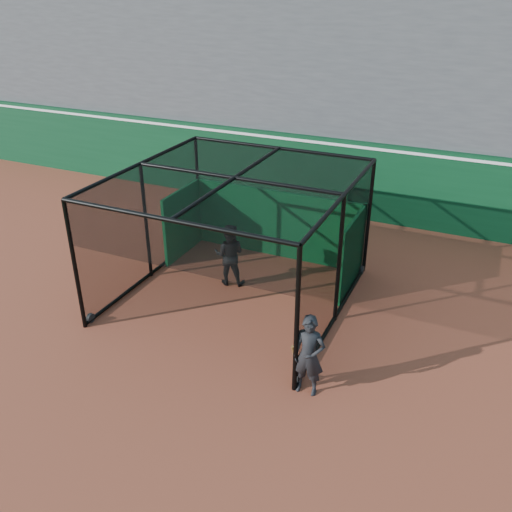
% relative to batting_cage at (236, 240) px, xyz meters
% --- Properties ---
extents(ground, '(120.00, 120.00, 0.00)m').
position_rel_batting_cage_xyz_m(ground, '(-0.49, -2.35, -1.51)').
color(ground, brown).
rests_on(ground, ground).
extents(outfield_wall, '(50.00, 0.50, 2.50)m').
position_rel_batting_cage_xyz_m(outfield_wall, '(-0.49, 6.15, -0.22)').
color(outfield_wall, '#0A381C').
rests_on(outfield_wall, ground).
extents(grandstand, '(50.00, 7.85, 8.95)m').
position_rel_batting_cage_xyz_m(grandstand, '(-0.49, 9.92, 2.97)').
color(grandstand, '#4C4C4F').
rests_on(grandstand, ground).
extents(batting_cage, '(5.08, 5.26, 3.03)m').
position_rel_batting_cage_xyz_m(batting_cage, '(0.00, 0.00, 0.00)').
color(batting_cage, black).
rests_on(batting_cage, ground).
extents(batter, '(0.91, 0.79, 1.61)m').
position_rel_batting_cage_xyz_m(batter, '(-0.44, 0.51, -0.71)').
color(batter, black).
rests_on(batter, ground).
extents(on_deck_player, '(0.64, 0.44, 1.64)m').
position_rel_batting_cage_xyz_m(on_deck_player, '(2.73, -2.55, -0.69)').
color(on_deck_player, black).
rests_on(on_deck_player, ground).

